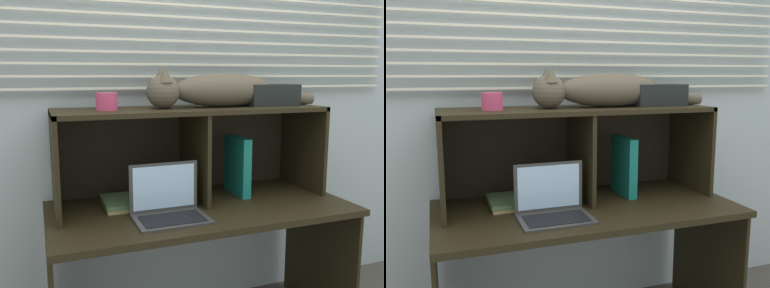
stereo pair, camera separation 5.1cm
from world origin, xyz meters
TOP-DOWN VIEW (x-y plane):
  - back_panel_with_blinds at (0.00, 0.55)m, footprint 4.40×0.08m
  - desk at (0.00, 0.17)m, footprint 1.42×0.68m
  - hutch_shelf_unit at (0.00, 0.33)m, footprint 1.33×0.41m
  - cat at (0.12, 0.29)m, footprint 0.92×0.18m
  - laptop at (-0.20, 0.07)m, footprint 0.32×0.22m
  - binder_upright at (0.25, 0.29)m, footprint 0.05×0.23m
  - book_stack at (-0.35, 0.30)m, footprint 0.18×0.24m
  - small_basket at (-0.42, 0.29)m, footprint 0.10×0.10m
  - storage_box at (0.43, 0.29)m, footprint 0.28×0.17m

SIDE VIEW (x-z plane):
  - desk at x=0.00m, z-range 0.22..0.92m
  - book_stack at x=-0.35m, z-range 0.70..0.74m
  - laptop at x=-0.20m, z-range 0.64..0.87m
  - binder_upright at x=0.25m, z-range 0.70..1.01m
  - hutch_shelf_unit at x=0.00m, z-range 0.80..1.26m
  - small_basket at x=-0.42m, z-range 1.17..1.24m
  - storage_box at x=0.43m, z-range 1.17..1.28m
  - cat at x=0.12m, z-range 1.15..1.35m
  - back_panel_with_blinds at x=0.00m, z-range 0.01..2.51m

